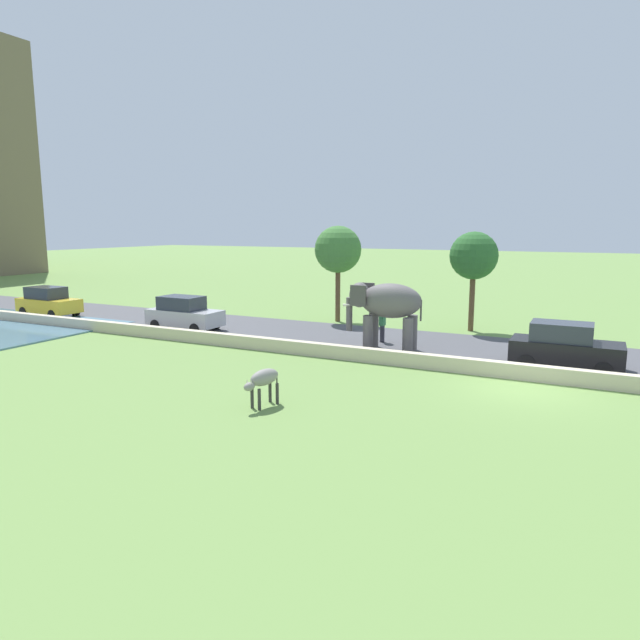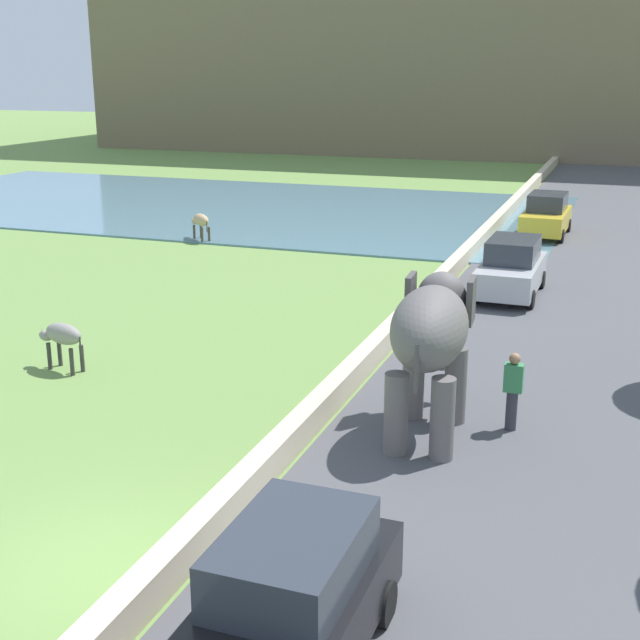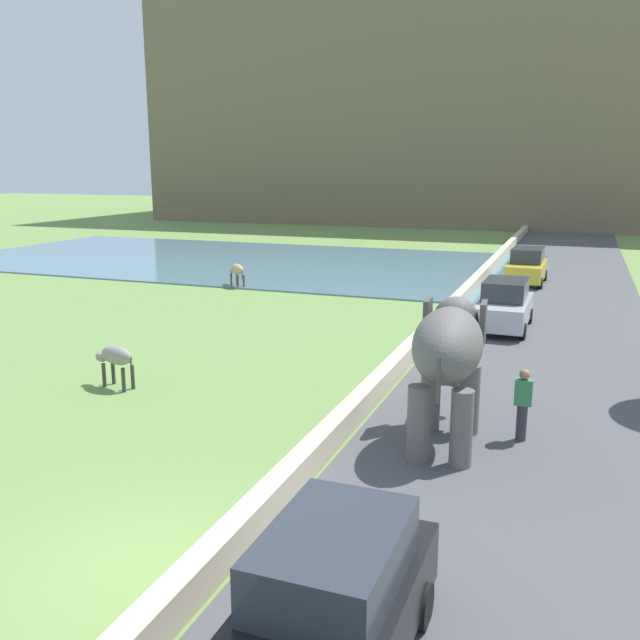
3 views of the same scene
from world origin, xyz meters
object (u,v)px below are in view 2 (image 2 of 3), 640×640
Objects in this scene: elephant at (431,335)px; car_yellow at (546,215)px; cow_grey at (62,336)px; person_beside_elephant at (513,390)px; car_black at (288,605)px; cow_tan at (201,221)px; car_silver at (511,268)px.

elephant is 21.55m from car_yellow.
elephant reaches higher than cow_grey.
car_black reaches higher than person_beside_elephant.
cow_tan is at bearing 134.21° from person_beside_elephant.
cow_grey is (-8.87, 0.71, -1.20)m from elephant.
car_yellow is at bearing 66.87° from cow_grey.
person_beside_elephant is at bearing 79.39° from car_black.
car_silver is (0.00, 18.34, 0.00)m from car_black.
car_black and car_silver have the same top height.
car_yellow is 2.84× the size of cow_grey.
car_black is (-1.48, -7.88, 0.03)m from person_beside_elephant.
elephant is at bearing 90.12° from car_black.
person_beside_elephant is 10.37m from cow_grey.
elephant is at bearing -90.08° from car_silver.
car_black is 3.08× the size of cow_tan.
car_yellow is (0.00, 28.74, 0.00)m from car_black.
car_silver is 13.85m from cow_tan.
person_beside_elephant is 0.41× the size of car_black.
car_black is 2.82× the size of cow_grey.
car_yellow is at bearing 89.96° from elephant.
cow_grey is (4.20, -14.93, 0.00)m from cow_tan.
car_silver is at bearing 98.03° from person_beside_elephant.
elephant is at bearing -155.86° from person_beside_elephant.
car_black is 18.34m from car_silver.
cow_tan and cow_grey have the same top height.
car_silver reaches higher than cow_tan.
car_silver reaches higher than person_beside_elephant.
car_silver is at bearing 90.00° from car_black.
person_beside_elephant is (1.49, 0.67, -1.16)m from elephant.
car_black is at bearing -100.61° from person_beside_elephant.
person_beside_elephant reaches higher than cow_tan.
elephant is at bearing -4.59° from cow_grey.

